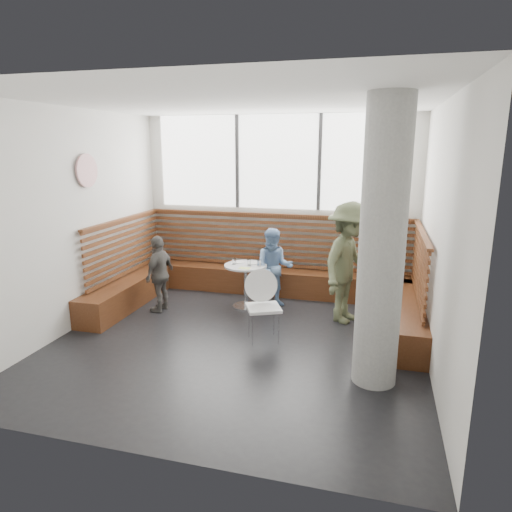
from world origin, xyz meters
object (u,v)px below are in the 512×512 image
(concrete_column, at_px, (382,246))
(child_left, at_px, (160,274))
(adult_man, at_px, (348,263))
(cafe_table, at_px, (246,277))
(cafe_chair, at_px, (265,299))
(child_back, at_px, (274,268))

(concrete_column, bearing_deg, child_left, 156.78)
(adult_man, bearing_deg, child_left, 118.11)
(cafe_table, bearing_deg, adult_man, -6.89)
(cafe_chair, xyz_separation_m, child_back, (-0.18, 1.37, 0.09))
(adult_man, relative_size, child_back, 1.40)
(concrete_column, relative_size, child_left, 2.54)
(cafe_table, bearing_deg, cafe_chair, -62.09)
(adult_man, bearing_deg, concrete_column, -144.20)
(concrete_column, height_order, adult_man, concrete_column)
(adult_man, distance_m, child_left, 3.03)
(child_back, distance_m, child_left, 1.89)
(cafe_chair, relative_size, adult_man, 0.53)
(concrete_column, xyz_separation_m, cafe_chair, (-1.51, 0.83, -1.02))
(concrete_column, distance_m, cafe_table, 3.13)
(child_back, relative_size, child_left, 1.06)
(cafe_table, relative_size, adult_man, 0.39)
(cafe_table, xyz_separation_m, cafe_chair, (0.63, -1.18, 0.05))
(concrete_column, height_order, cafe_table, concrete_column)
(concrete_column, relative_size, child_back, 2.40)
(concrete_column, distance_m, cafe_chair, 2.01)
(cafe_table, relative_size, cafe_chair, 0.75)
(concrete_column, distance_m, adult_man, 1.98)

